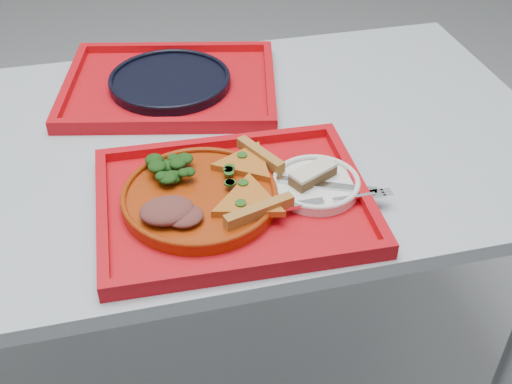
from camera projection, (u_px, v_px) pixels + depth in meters
ground at (176, 382)px, 1.69m from camera, size 10.00×10.00×0.00m
table at (149, 179)px, 1.27m from camera, size 1.60×0.80×0.75m
tray_main at (233, 204)px, 1.08m from camera, size 0.46×0.37×0.01m
tray_far at (171, 88)px, 1.39m from camera, size 0.51×0.44×0.01m
dinner_plate at (200, 199)px, 1.07m from camera, size 0.26×0.26×0.02m
side_plate at (316, 186)px, 1.10m from camera, size 0.15×0.15×0.01m
navy_plate at (170, 82)px, 1.38m from camera, size 0.26×0.26×0.02m
pizza_slice_a at (249, 199)px, 1.04m from camera, size 0.15×0.17×0.02m
pizza_slice_b at (246, 161)px, 1.12m from camera, size 0.16×0.16×0.02m
salad_heap at (175, 164)px, 1.10m from camera, size 0.08×0.07×0.04m
meat_portion at (167, 211)px, 1.01m from camera, size 0.09×0.07×0.03m
dessert_bar at (313, 174)px, 1.10m from camera, size 0.09×0.07×0.02m
knife at (322, 184)px, 1.09m from camera, size 0.18×0.09×0.01m
fork at (332, 200)px, 1.05m from camera, size 0.19×0.02×0.01m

